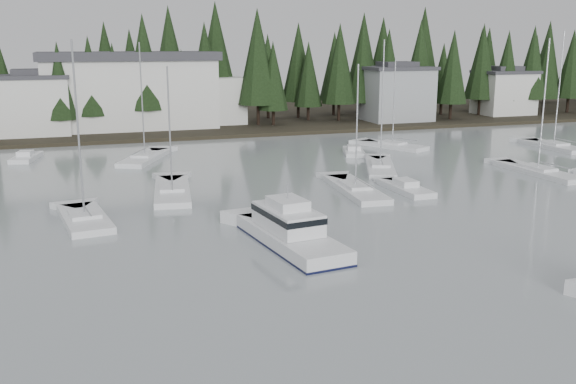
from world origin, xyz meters
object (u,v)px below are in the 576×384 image
at_px(sailboat_5, 172,193).
at_px(house_east_a, 396,93).
at_px(house_east_b, 504,92).
at_px(sailboat_1, 355,191).
at_px(cabin_cruiser_center, 290,234).
at_px(sailboat_3, 145,159).
at_px(sailboat_7, 538,173).
at_px(sailboat_10, 392,147).
at_px(runabout_1, 405,189).
at_px(runabout_3, 26,159).
at_px(house_west, 34,104).
at_px(sailboat_9, 85,221).
at_px(runabout_4, 354,153).
at_px(harbor_inn, 144,91).
at_px(sailboat_2, 554,147).
at_px(sailboat_8, 380,169).

bearing_deg(sailboat_5, house_east_a, -39.40).
relative_size(house_east_b, sailboat_1, 0.83).
distance_m(cabin_cruiser_center, sailboat_3, 34.50).
xyz_separation_m(sailboat_7, sailboat_10, (-6.01, 19.14, -0.01)).
relative_size(sailboat_1, runabout_1, 1.67).
relative_size(sailboat_3, sailboat_7, 0.97).
distance_m(runabout_1, runabout_3, 42.11).
relative_size(sailboat_3, runabout_1, 1.94).
relative_size(house_west, sailboat_9, 0.71).
bearing_deg(house_west, sailboat_9, -83.80).
distance_m(sailboat_5, sailboat_9, 10.20).
bearing_deg(cabin_cruiser_center, runabout_4, -38.21).
height_order(house_east_b, cabin_cruiser_center, house_east_b).
relative_size(cabin_cruiser_center, sailboat_9, 0.82).
bearing_deg(sailboat_10, cabin_cruiser_center, 117.30).
bearing_deg(harbor_inn, sailboat_5, -93.59).
xyz_separation_m(harbor_inn, sailboat_5, (-2.65, -42.26, -5.73)).
relative_size(sailboat_2, sailboat_10, 1.27).
distance_m(sailboat_7, sailboat_8, 15.48).
bearing_deg(house_east_a, harbor_inn, 173.64).
bearing_deg(sailboat_3, house_west, 54.62).
height_order(house_west, runabout_1, house_west).
distance_m(harbor_inn, sailboat_8, 43.22).
relative_size(house_west, house_east_b, 1.00).
relative_size(sailboat_5, runabout_4, 2.00).
bearing_deg(sailboat_3, runabout_1, -113.51).
distance_m(sailboat_1, sailboat_2, 35.90).
height_order(harbor_inn, sailboat_10, harbor_inn).
xyz_separation_m(house_west, sailboat_5, (12.39, -38.92, -4.61)).
distance_m(sailboat_8, runabout_1, 9.82).
bearing_deg(sailboat_3, sailboat_10, -66.74).
bearing_deg(sailboat_5, runabout_4, -51.98).
relative_size(sailboat_1, sailboat_2, 0.78).
relative_size(harbor_inn, sailboat_2, 2.01).
xyz_separation_m(sailboat_3, sailboat_8, (22.20, -13.34, 0.01)).
xyz_separation_m(sailboat_9, sailboat_10, (37.04, 23.14, -0.02)).
distance_m(sailboat_2, sailboat_3, 49.29).
distance_m(house_west, house_east_b, 76.01).
bearing_deg(sailboat_8, sailboat_2, -54.77).
xyz_separation_m(sailboat_1, runabout_4, (7.91, 17.70, 0.08)).
relative_size(house_east_b, sailboat_3, 0.72).
xyz_separation_m(sailboat_5, sailboat_7, (35.66, -3.03, 0.02)).
bearing_deg(sailboat_2, sailboat_10, 71.59).
bearing_deg(sailboat_2, sailboat_7, 135.87).
relative_size(sailboat_2, runabout_1, 2.14).
distance_m(cabin_cruiser_center, sailboat_10, 41.12).
bearing_deg(harbor_inn, sailboat_9, -101.53).
bearing_deg(house_east_a, sailboat_2, -76.79).
bearing_deg(house_west, sailboat_2, -25.93).
distance_m(house_west, runabout_4, 44.06).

